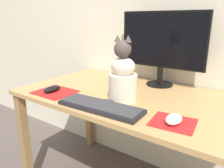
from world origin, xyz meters
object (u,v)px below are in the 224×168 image
at_px(computer_mouse_right, 174,119).
at_px(monitor, 162,44).
at_px(keyboard, 100,106).
at_px(computer_mouse_left, 52,89).
at_px(cat, 123,77).

bearing_deg(computer_mouse_right, monitor, 119.11).
bearing_deg(keyboard, monitor, 79.77).
bearing_deg(keyboard, computer_mouse_left, 173.04).
relative_size(monitor, cat, 1.61).
height_order(monitor, keyboard, monitor).
distance_m(monitor, computer_mouse_right, 0.61).
relative_size(computer_mouse_right, cat, 0.29).
relative_size(keyboard, computer_mouse_left, 3.78).
distance_m(keyboard, computer_mouse_right, 0.35).
xyz_separation_m(keyboard, cat, (0.02, 0.16, 0.12)).
xyz_separation_m(computer_mouse_left, computer_mouse_right, (0.73, 0.02, 0.00)).
bearing_deg(computer_mouse_left, cat, 17.73).
height_order(monitor, computer_mouse_right, monitor).
relative_size(computer_mouse_left, cat, 0.34).
distance_m(keyboard, computer_mouse_left, 0.38).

